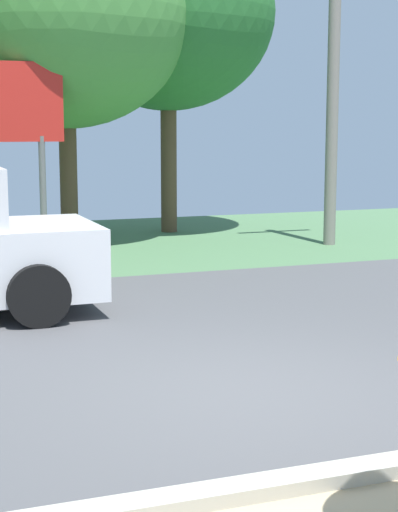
{
  "coord_description": "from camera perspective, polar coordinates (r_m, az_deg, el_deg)",
  "views": [
    {
      "loc": [
        -2.93,
        -6.66,
        2.38
      ],
      "look_at": [
        -0.09,
        1.0,
        1.1
      ],
      "focal_mm": 58.35,
      "sensor_mm": 36.0,
      "label": 1
    }
  ],
  "objects": [
    {
      "name": "tree_center_back",
      "position": [
        18.92,
        -2.15,
        16.33
      ],
      "size": [
        4.69,
        4.69,
        6.97
      ],
      "color": "brown",
      "rests_on": "ground_plane"
    },
    {
      "name": "tree_right_mid",
      "position": [
        17.48,
        -9.2,
        16.12
      ],
      "size": [
        5.05,
        5.05,
        6.91
      ],
      "color": "brown",
      "rests_on": "ground_plane"
    },
    {
      "name": "utility_pole",
      "position": [
        16.94,
        9.21,
        13.13
      ],
      "size": [
        1.8,
        0.24,
        6.96
      ],
      "color": "gray",
      "rests_on": "ground_plane"
    },
    {
      "name": "ground_plane",
      "position": [
        10.33,
        -3.29,
        -4.7
      ],
      "size": [
        40.0,
        22.0,
        0.2
      ],
      "color": "#4C4C4F"
    }
  ]
}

